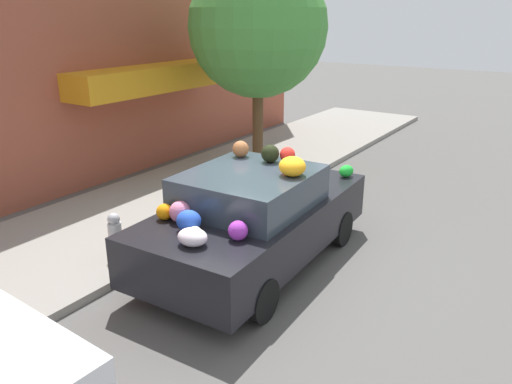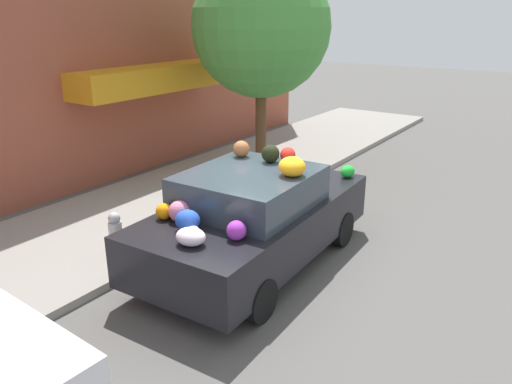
% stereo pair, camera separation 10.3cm
% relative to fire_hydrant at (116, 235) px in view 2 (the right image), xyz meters
% --- Properties ---
extents(ground_plane, '(60.00, 60.00, 0.00)m').
position_rel_fire_hydrant_xyz_m(ground_plane, '(1.20, -1.61, -0.47)').
color(ground_plane, '#565451').
extents(sidewalk_curb, '(24.00, 3.20, 0.12)m').
position_rel_fire_hydrant_xyz_m(sidewalk_curb, '(1.20, 1.09, -0.41)').
color(sidewalk_curb, gray).
rests_on(sidewalk_curb, ground).
extents(building_facade, '(18.00, 1.20, 5.85)m').
position_rel_fire_hydrant_xyz_m(building_facade, '(1.35, 3.31, 2.41)').
color(building_facade, '#9E4C38').
rests_on(building_facade, ground).
extents(street_tree, '(2.97, 2.97, 4.63)m').
position_rel_fire_hydrant_xyz_m(street_tree, '(4.86, 0.71, 2.79)').
color(street_tree, brown).
rests_on(street_tree, sidewalk_curb).
extents(fire_hydrant, '(0.20, 0.20, 0.70)m').
position_rel_fire_hydrant_xyz_m(fire_hydrant, '(0.00, 0.00, 0.00)').
color(fire_hydrant, '#B2B2B7').
rests_on(fire_hydrant, sidewalk_curb).
extents(art_car, '(4.10, 2.00, 1.74)m').
position_rel_fire_hydrant_xyz_m(art_car, '(1.15, -1.69, 0.30)').
color(art_car, black).
rests_on(art_car, ground).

